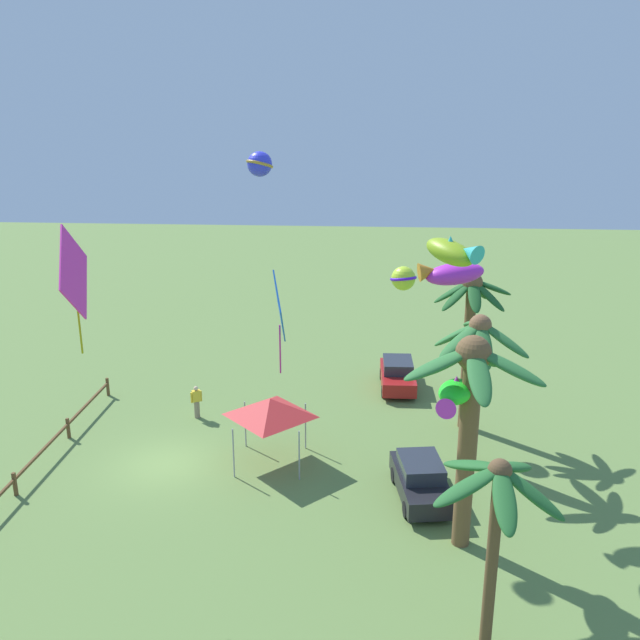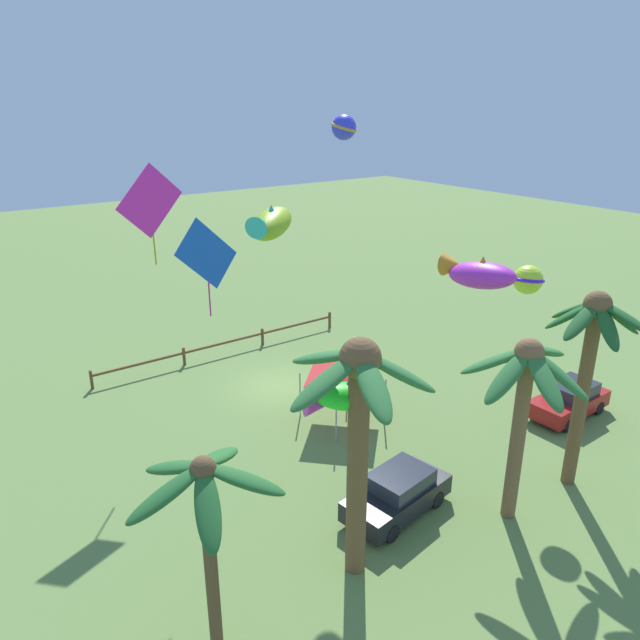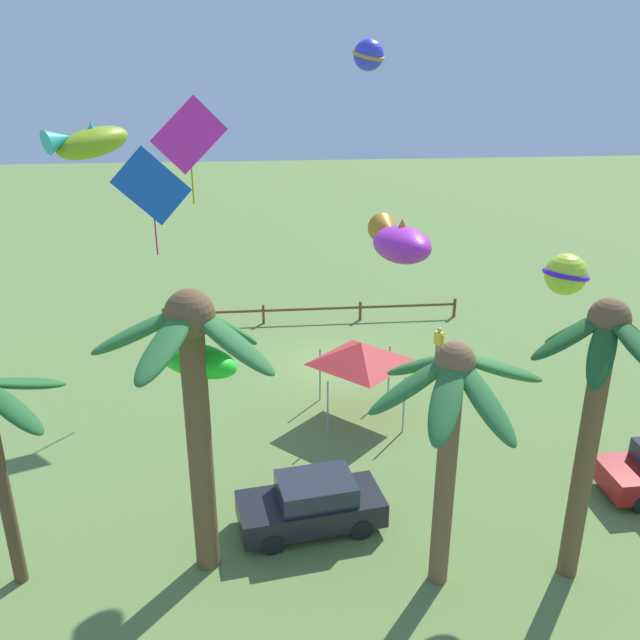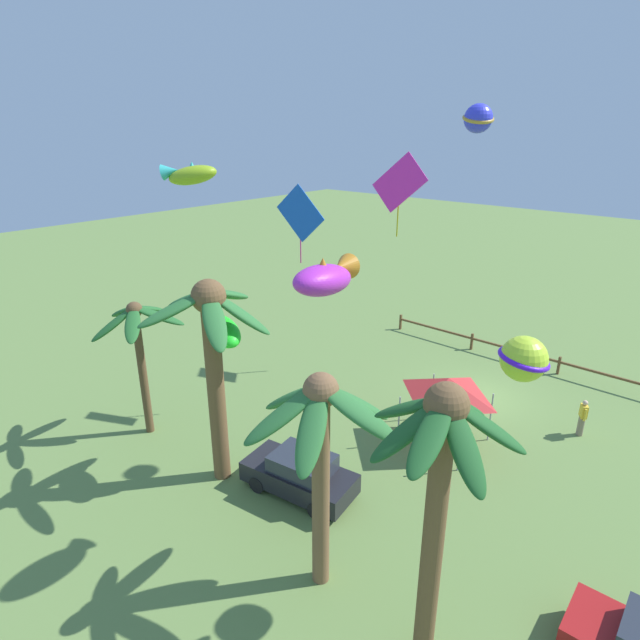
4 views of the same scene
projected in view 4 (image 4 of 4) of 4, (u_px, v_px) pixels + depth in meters
ground_plane at (478, 397)px, 24.03m from camera, size 120.00×120.00×0.00m
palm_tree_0 at (321, 431)px, 12.75m from camera, size 4.14×3.83×6.37m
palm_tree_1 at (212, 339)px, 16.84m from camera, size 4.28×4.54×7.37m
palm_tree_2 at (137, 332)px, 19.88m from camera, size 3.54×3.54×5.64m
palm_tree_3 at (440, 469)px, 10.49m from camera, size 3.26×3.51×7.27m
rail_fence at (513, 351)px, 27.55m from camera, size 14.29×0.12×0.95m
parked_car_1 at (300, 474)px, 17.57m from camera, size 4.11×2.26×1.51m
spectator_0 at (582, 418)px, 20.84m from camera, size 0.39×0.49×1.59m
festival_tent at (448, 387)px, 19.80m from camera, size 2.86×2.86×2.85m
kite_ball_0 at (478, 118)px, 16.51m from camera, size 1.41×1.41×0.91m
kite_fish_1 at (189, 174)px, 16.98m from camera, size 1.90×1.70×0.87m
kite_fish_2 at (326, 278)px, 13.14m from camera, size 1.41×2.60×1.10m
kite_diamond_3 at (300, 214)px, 20.66m from camera, size 2.26×0.42×3.17m
kite_ball_4 at (524, 359)px, 11.79m from camera, size 1.62×1.62×1.07m
kite_diamond_5 at (399, 184)px, 24.43m from camera, size 2.86×0.69×3.98m
kite_fish_6 at (222, 330)px, 17.18m from camera, size 2.45×1.66×1.04m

